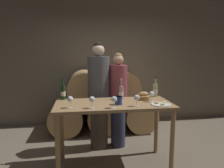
% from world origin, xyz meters
% --- Properties ---
extents(ground_plane, '(10.00, 10.00, 0.00)m').
position_xyz_m(ground_plane, '(0.00, 0.00, 0.00)').
color(ground_plane, '#726654').
extents(stone_wall_back, '(10.00, 0.12, 3.20)m').
position_xyz_m(stone_wall_back, '(0.00, 2.10, 1.60)').
color(stone_wall_back, '#706656').
rests_on(stone_wall_back, ground_plane).
extents(barrel_stack, '(2.22, 0.91, 1.29)m').
position_xyz_m(barrel_stack, '(0.00, 1.52, 0.58)').
color(barrel_stack, tan).
rests_on(barrel_stack, ground_plane).
extents(tasting_table, '(1.65, 0.75, 0.95)m').
position_xyz_m(tasting_table, '(0.00, 0.00, 0.82)').
color(tasting_table, '#99754C').
rests_on(tasting_table, ground_plane).
extents(person_left, '(0.37, 0.37, 1.83)m').
position_xyz_m(person_left, '(-0.15, 0.67, 0.93)').
color(person_left, '#4C4238').
rests_on(person_left, ground_plane).
extents(person_right, '(0.31, 0.31, 1.65)m').
position_xyz_m(person_right, '(0.18, 0.67, 0.85)').
color(person_right, '#2D334C').
rests_on(person_right, ground_plane).
extents(wine_bottle_red, '(0.07, 0.07, 0.33)m').
position_xyz_m(wine_bottle_red, '(-0.72, 0.34, 1.06)').
color(wine_bottle_red, '#193819').
rests_on(wine_bottle_red, tasting_table).
extents(wine_bottle_white, '(0.07, 0.07, 0.32)m').
position_xyz_m(wine_bottle_white, '(0.73, 0.34, 1.06)').
color(wine_bottle_white, '#ADBC7F').
rests_on(wine_bottle_white, tasting_table).
extents(wine_bottle_rose, '(0.07, 0.07, 0.31)m').
position_xyz_m(wine_bottle_rose, '(0.15, 0.23, 1.06)').
color(wine_bottle_rose, '#BC8E93').
rests_on(wine_bottle_rose, tasting_table).
extents(blue_crock, '(0.11, 0.11, 0.11)m').
position_xyz_m(blue_crock, '(0.06, -0.10, 1.01)').
color(blue_crock, navy).
rests_on(blue_crock, tasting_table).
extents(bread_basket, '(0.20, 0.20, 0.12)m').
position_xyz_m(bread_basket, '(0.49, 0.16, 1.00)').
color(bread_basket, olive).
rests_on(bread_basket, tasting_table).
extents(cheese_plate, '(0.27, 0.27, 0.04)m').
position_xyz_m(cheese_plate, '(0.63, -0.21, 0.96)').
color(cheese_plate, white).
rests_on(cheese_plate, tasting_table).
extents(wine_glass_far_left, '(0.08, 0.08, 0.15)m').
position_xyz_m(wine_glass_far_left, '(-0.60, -0.18, 1.06)').
color(wine_glass_far_left, white).
rests_on(wine_glass_far_left, tasting_table).
extents(wine_glass_left, '(0.08, 0.08, 0.15)m').
position_xyz_m(wine_glass_left, '(-0.32, -0.24, 1.06)').
color(wine_glass_left, white).
rests_on(wine_glass_left, tasting_table).
extents(wine_glass_center, '(0.08, 0.08, 0.15)m').
position_xyz_m(wine_glass_center, '(-0.03, -0.27, 1.06)').
color(wine_glass_center, white).
rests_on(wine_glass_center, tasting_table).
extents(wine_glass_right, '(0.08, 0.08, 0.15)m').
position_xyz_m(wine_glass_right, '(0.28, -0.22, 1.06)').
color(wine_glass_right, white).
rests_on(wine_glass_right, tasting_table).
extents(wine_glass_far_right, '(0.08, 0.08, 0.15)m').
position_xyz_m(wine_glass_far_right, '(0.56, -0.00, 1.06)').
color(wine_glass_far_right, white).
rests_on(wine_glass_far_right, tasting_table).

